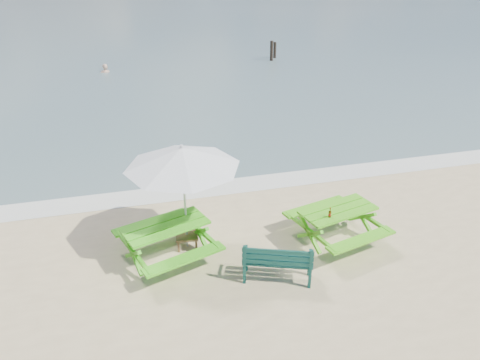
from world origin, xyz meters
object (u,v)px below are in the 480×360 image
object	(u,v)px
picnic_table_right	(337,225)
patio_umbrella	(182,157)
park_bench	(277,268)
beer_bottle	(330,214)
swimmer	(106,79)
picnic_table_left	(167,242)
side_table	(187,240)

from	to	relation	value
picnic_table_right	patio_umbrella	size ratio (longest dim) A/B	0.83
picnic_table_right	park_bench	distance (m)	1.99
beer_bottle	swimmer	bearing A→B (deg)	104.77
picnic_table_right	beer_bottle	xyz separation A→B (m)	(-0.33, -0.27, 0.50)
picnic_table_left	swimmer	world-z (taller)	picnic_table_left
side_table	swimmer	world-z (taller)	swimmer
patio_umbrella	park_bench	bearing A→B (deg)	-45.36
park_bench	patio_umbrella	world-z (taller)	patio_umbrella
side_table	patio_umbrella	distance (m)	2.00
swimmer	picnic_table_right	bearing A→B (deg)	-74.00
side_table	swimmer	bearing A→B (deg)	95.83
picnic_table_left	picnic_table_right	bearing A→B (deg)	-4.09
side_table	swimmer	distance (m)	16.97
picnic_table_left	beer_bottle	world-z (taller)	beer_bottle
park_bench	side_table	xyz separation A→B (m)	(-1.56, 1.58, -0.10)
patio_umbrella	swimmer	world-z (taller)	patio_umbrella
picnic_table_left	swimmer	xyz separation A→B (m)	(-1.25, 17.21, -0.76)
park_bench	beer_bottle	size ratio (longest dim) A/B	6.25
swimmer	picnic_table_left	bearing A→B (deg)	-85.84
beer_bottle	patio_umbrella	bearing A→B (deg)	163.56
park_bench	beer_bottle	distance (m)	1.68
picnic_table_left	side_table	distance (m)	0.62
side_table	patio_umbrella	xyz separation A→B (m)	(-0.00, 0.00, 2.00)
swimmer	side_table	bearing A→B (deg)	-84.17
park_bench	beer_bottle	bearing A→B (deg)	26.99
picnic_table_left	patio_umbrella	world-z (taller)	patio_umbrella
picnic_table_left	beer_bottle	size ratio (longest dim) A/B	10.37
picnic_table_right	patio_umbrella	distance (m)	3.78
park_bench	picnic_table_left	bearing A→B (deg)	148.50
park_bench	patio_umbrella	distance (m)	2.93
side_table	patio_umbrella	size ratio (longest dim) A/B	0.20
picnic_table_left	picnic_table_right	xyz separation A→B (m)	(3.76, -0.27, -0.01)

